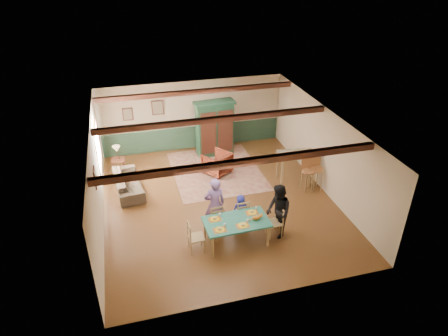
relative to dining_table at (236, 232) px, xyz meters
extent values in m
plane|color=#502E16|center=(0.03, 2.04, -0.36)|extent=(8.00, 8.00, 0.00)
cube|color=beige|center=(0.03, 6.04, 0.99)|extent=(7.00, 0.02, 2.70)
cube|color=beige|center=(-3.47, 2.04, 0.99)|extent=(0.02, 8.00, 2.70)
cube|color=beige|center=(3.53, 2.04, 0.99)|extent=(0.02, 8.00, 2.70)
cube|color=white|center=(0.03, 2.04, 2.34)|extent=(7.00, 8.00, 0.02)
cube|color=#213E2D|center=(0.03, 6.02, 0.09)|extent=(6.95, 0.03, 0.90)
cube|color=black|center=(0.03, -0.26, 2.25)|extent=(6.95, 0.16, 0.16)
cube|color=black|center=(0.03, 2.44, 2.25)|extent=(6.95, 0.16, 0.16)
cube|color=black|center=(0.03, 5.04, 2.25)|extent=(6.95, 0.16, 0.16)
imported|color=#7D5B9D|center=(-0.40, 0.75, 0.46)|extent=(0.61, 0.41, 1.64)
imported|color=black|center=(1.19, 0.04, 0.43)|extent=(0.62, 0.78, 1.57)
imported|color=#262C98|center=(0.36, 0.77, 0.12)|extent=(0.48, 0.32, 0.96)
cube|color=tan|center=(0.43, 3.95, -0.35)|extent=(3.06, 3.62, 0.01)
cube|color=#132F1F|center=(0.71, 5.27, 0.70)|extent=(1.54, 0.72, 2.11)
imported|color=#47160E|center=(0.42, 3.82, 0.03)|extent=(1.16, 1.17, 0.77)
imported|color=#3D3226|center=(-2.66, 3.44, -0.06)|extent=(0.99, 2.07, 0.58)
camera|label=1|loc=(-2.50, -8.09, 6.73)|focal=32.00mm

